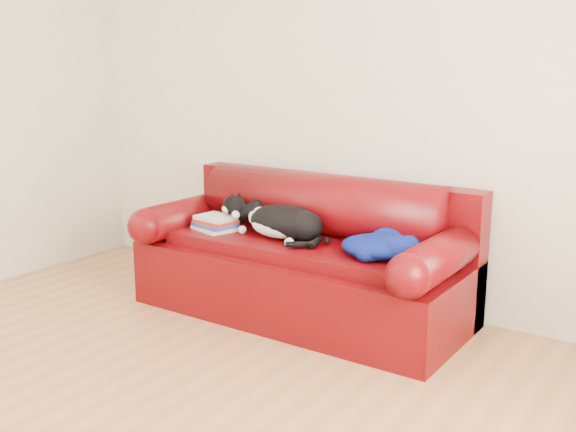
{
  "coord_description": "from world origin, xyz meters",
  "views": [
    {
      "loc": [
        2.23,
        -1.93,
        1.58
      ],
      "look_at": [
        -0.03,
        1.35,
        0.68
      ],
      "focal_mm": 42.0,
      "sensor_mm": 36.0,
      "label": 1
    }
  ],
  "objects_px": {
    "sofa_base": "(301,279)",
    "blanket": "(380,245)",
    "book_stack": "(215,223)",
    "cat": "(284,223)"
  },
  "relations": [
    {
      "from": "book_stack",
      "to": "blanket",
      "type": "height_order",
      "value": "blanket"
    },
    {
      "from": "sofa_base",
      "to": "cat",
      "type": "relative_size",
      "value": 2.88
    },
    {
      "from": "sofa_base",
      "to": "cat",
      "type": "height_order",
      "value": "cat"
    },
    {
      "from": "book_stack",
      "to": "cat",
      "type": "height_order",
      "value": "cat"
    },
    {
      "from": "book_stack",
      "to": "cat",
      "type": "distance_m",
      "value": 0.51
    },
    {
      "from": "book_stack",
      "to": "cat",
      "type": "xyz_separation_m",
      "value": [
        0.5,
        0.08,
        0.05
      ]
    },
    {
      "from": "sofa_base",
      "to": "book_stack",
      "type": "relative_size",
      "value": 6.71
    },
    {
      "from": "cat",
      "to": "blanket",
      "type": "bearing_deg",
      "value": 7.97
    },
    {
      "from": "sofa_base",
      "to": "blanket",
      "type": "xyz_separation_m",
      "value": [
        0.58,
        -0.07,
        0.33
      ]
    },
    {
      "from": "blanket",
      "to": "cat",
      "type": "bearing_deg",
      "value": 178.82
    }
  ]
}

